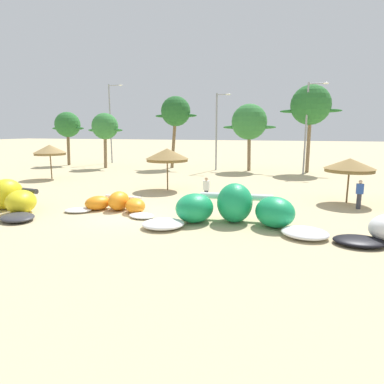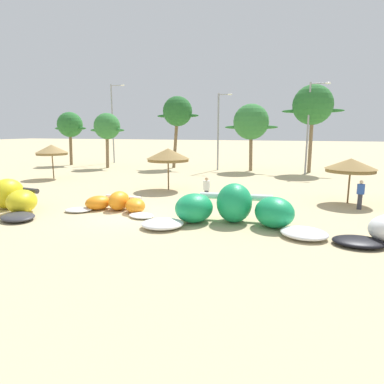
% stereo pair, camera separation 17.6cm
% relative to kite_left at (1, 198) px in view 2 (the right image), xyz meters
% --- Properties ---
extents(ground_plane, '(260.00, 260.00, 0.00)m').
position_rel_kite_left_xyz_m(ground_plane, '(7.21, 1.16, -0.64)').
color(ground_plane, '#C6B284').
extents(kite_left, '(7.56, 3.91, 1.66)m').
position_rel_kite_left_xyz_m(kite_left, '(0.00, 0.00, 0.00)').
color(kite_left, '#333338').
rests_on(kite_left, ground).
extents(kite_left_of_center, '(5.41, 2.49, 1.03)m').
position_rel_kite_left_xyz_m(kite_left_of_center, '(6.12, 1.67, -0.24)').
color(kite_left_of_center, white).
rests_on(kite_left_of_center, ground).
extents(kite_center, '(8.34, 4.11, 1.85)m').
position_rel_kite_left_xyz_m(kite_center, '(12.58, 1.07, 0.07)').
color(kite_center, white).
rests_on(kite_center, ground).
extents(beach_umbrella_near_van, '(2.80, 2.80, 3.04)m').
position_rel_kite_left_xyz_m(beach_umbrella_near_van, '(-5.65, 10.67, 1.95)').
color(beach_umbrella_near_van, brown).
rests_on(beach_umbrella_near_van, ground).
extents(beach_umbrella_middle, '(3.12, 3.12, 3.02)m').
position_rel_kite_left_xyz_m(beach_umbrella_middle, '(6.33, 8.62, 1.91)').
color(beach_umbrella_middle, brown).
rests_on(beach_umbrella_middle, ground).
extents(beach_umbrella_near_palms, '(2.90, 2.90, 2.68)m').
position_rel_kite_left_xyz_m(beach_umbrella_near_palms, '(18.24, 7.65, 1.64)').
color(beach_umbrella_near_palms, brown).
rests_on(beach_umbrella_near_palms, ground).
extents(person_near_kites, '(0.36, 0.24, 1.62)m').
position_rel_kite_left_xyz_m(person_near_kites, '(10.31, 4.70, 0.18)').
color(person_near_kites, '#383842').
rests_on(person_near_kites, ground).
extents(person_by_umbrellas, '(0.36, 0.24, 1.62)m').
position_rel_kite_left_xyz_m(person_by_umbrellas, '(18.63, 6.16, 0.18)').
color(person_by_umbrellas, '#383842').
rests_on(person_by_umbrellas, ground).
extents(palm_leftmost, '(4.58, 3.05, 6.52)m').
position_rel_kite_left_xyz_m(palm_leftmost, '(-11.75, 21.20, 4.28)').
color(palm_leftmost, brown).
rests_on(palm_leftmost, ground).
extents(palm_left, '(4.44, 2.96, 6.23)m').
position_rel_kite_left_xyz_m(palm_left, '(-5.64, 19.79, 4.05)').
color(palm_left, '#7F6647').
rests_on(palm_left, ground).
extents(palm_left_of_gap, '(4.99, 3.32, 8.07)m').
position_rel_kite_left_xyz_m(palm_left_of_gap, '(2.02, 22.22, 5.69)').
color(palm_left_of_gap, brown).
rests_on(palm_left_of_gap, ground).
extents(palm_center_left, '(5.58, 3.72, 7.04)m').
position_rel_kite_left_xyz_m(palm_center_left, '(10.33, 22.07, 4.49)').
color(palm_center_left, '#7F6647').
rests_on(palm_center_left, ground).
extents(palm_center_right, '(5.94, 3.96, 8.77)m').
position_rel_kite_left_xyz_m(palm_center_right, '(16.36, 22.38, 6.10)').
color(palm_center_right, '#7F6647').
rests_on(palm_center_right, ground).
extents(lamppost_west, '(2.09, 0.24, 10.10)m').
position_rel_kite_left_xyz_m(lamppost_west, '(-8.06, 25.27, 5.00)').
color(lamppost_west, gray).
rests_on(lamppost_west, ground).
extents(lamppost_west_center, '(1.58, 0.24, 8.15)m').
position_rel_kite_left_xyz_m(lamppost_west_center, '(7.04, 21.57, 3.94)').
color(lamppost_west_center, gray).
rests_on(lamppost_west_center, ground).
extents(lamppost_east_center, '(1.89, 0.24, 8.78)m').
position_rel_kite_left_xyz_m(lamppost_east_center, '(16.16, 20.84, 4.30)').
color(lamppost_east_center, gray).
rests_on(lamppost_east_center, ground).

